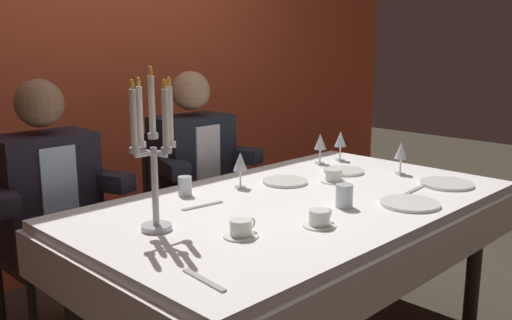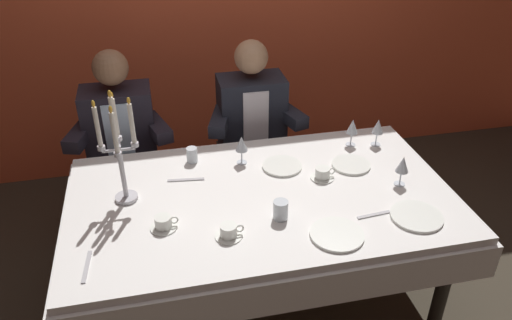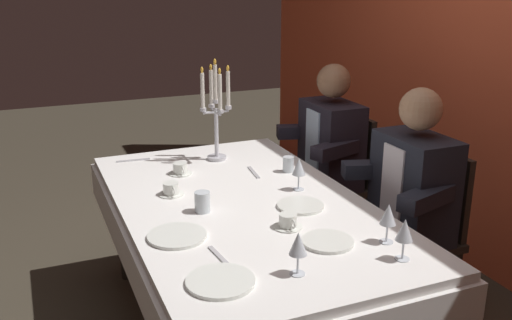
# 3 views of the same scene
# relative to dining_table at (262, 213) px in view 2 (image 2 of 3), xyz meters

# --- Properties ---
(ground_plane) EXTENTS (12.00, 12.00, 0.00)m
(ground_plane) POSITION_rel_dining_table_xyz_m (0.00, 0.00, -0.62)
(ground_plane) COLOR #3B3428
(dining_table) EXTENTS (1.94, 1.14, 0.74)m
(dining_table) POSITION_rel_dining_table_xyz_m (0.00, 0.00, 0.00)
(dining_table) COLOR white
(dining_table) RESTS_ON ground_plane
(candelabra) EXTENTS (0.19, 0.19, 0.58)m
(candelabra) POSITION_rel_dining_table_xyz_m (-0.66, 0.10, 0.39)
(candelabra) COLOR silver
(candelabra) RESTS_ON dining_table
(dinner_plate_0) EXTENTS (0.21, 0.21, 0.01)m
(dinner_plate_0) POSITION_rel_dining_table_xyz_m (0.16, 0.22, 0.13)
(dinner_plate_0) COLOR white
(dinner_plate_0) RESTS_ON dining_table
(dinner_plate_1) EXTENTS (0.24, 0.24, 0.01)m
(dinner_plate_1) POSITION_rel_dining_table_xyz_m (0.25, -0.38, 0.13)
(dinner_plate_1) COLOR white
(dinner_plate_1) RESTS_ON dining_table
(dinner_plate_2) EXTENTS (0.24, 0.24, 0.01)m
(dinner_plate_2) POSITION_rel_dining_table_xyz_m (0.66, -0.34, 0.13)
(dinner_plate_2) COLOR white
(dinner_plate_2) RESTS_ON dining_table
(dinner_plate_3) EXTENTS (0.21, 0.21, 0.01)m
(dinner_plate_3) POSITION_rel_dining_table_xyz_m (0.53, 0.16, 0.13)
(dinner_plate_3) COLOR white
(dinner_plate_3) RESTS_ON dining_table
(wine_glass_0) EXTENTS (0.07, 0.07, 0.16)m
(wine_glass_0) POSITION_rel_dining_table_xyz_m (0.62, 0.38, 0.23)
(wine_glass_0) COLOR silver
(wine_glass_0) RESTS_ON dining_table
(wine_glass_1) EXTENTS (0.07, 0.07, 0.16)m
(wine_glass_1) POSITION_rel_dining_table_xyz_m (-0.04, 0.32, 0.24)
(wine_glass_1) COLOR silver
(wine_glass_1) RESTS_ON dining_table
(wine_glass_2) EXTENTS (0.07, 0.07, 0.16)m
(wine_glass_2) POSITION_rel_dining_table_xyz_m (0.71, -0.07, 0.23)
(wine_glass_2) COLOR silver
(wine_glass_2) RESTS_ON dining_table
(wine_glass_3) EXTENTS (0.07, 0.07, 0.16)m
(wine_glass_3) POSITION_rel_dining_table_xyz_m (0.76, 0.35, 0.23)
(wine_glass_3) COLOR silver
(wine_glass_3) RESTS_ON dining_table
(water_tumbler_0) EXTENTS (0.06, 0.06, 0.08)m
(water_tumbler_0) POSITION_rel_dining_table_xyz_m (-0.30, 0.39, 0.16)
(water_tumbler_0) COLOR silver
(water_tumbler_0) RESTS_ON dining_table
(water_tumbler_1) EXTENTS (0.07, 0.07, 0.09)m
(water_tumbler_1) POSITION_rel_dining_table_xyz_m (0.04, -0.21, 0.17)
(water_tumbler_1) COLOR silver
(water_tumbler_1) RESTS_ON dining_table
(coffee_cup_0) EXTENTS (0.13, 0.12, 0.06)m
(coffee_cup_0) POSITION_rel_dining_table_xyz_m (-0.21, -0.28, 0.15)
(coffee_cup_0) COLOR white
(coffee_cup_0) RESTS_ON dining_table
(coffee_cup_1) EXTENTS (0.13, 0.12, 0.06)m
(coffee_cup_1) POSITION_rel_dining_table_xyz_m (-0.49, -0.16, 0.15)
(coffee_cup_1) COLOR white
(coffee_cup_1) RESTS_ON dining_table
(coffee_cup_2) EXTENTS (0.13, 0.12, 0.06)m
(coffee_cup_2) POSITION_rel_dining_table_xyz_m (0.34, 0.07, 0.15)
(coffee_cup_2) COLOR white
(coffee_cup_2) RESTS_ON dining_table
(spoon_0) EXTENTS (0.17, 0.03, 0.01)m
(spoon_0) POSITION_rel_dining_table_xyz_m (0.47, -0.28, 0.12)
(spoon_0) COLOR #B7B7BC
(spoon_0) RESTS_ON dining_table
(knife_1) EXTENTS (0.03, 0.19, 0.01)m
(knife_1) POSITION_rel_dining_table_xyz_m (-0.82, -0.35, 0.12)
(knife_1) COLOR #B7B7BC
(knife_1) RESTS_ON dining_table
(knife_2) EXTENTS (0.19, 0.04, 0.01)m
(knife_2) POSITION_rel_dining_table_xyz_m (-0.36, 0.21, 0.12)
(knife_2) COLOR #B7B7BC
(knife_2) RESTS_ON dining_table
(seated_diner_0) EXTENTS (0.63, 0.48, 1.24)m
(seated_diner_0) POSITION_rel_dining_table_xyz_m (-0.70, 0.89, 0.11)
(seated_diner_0) COLOR #282620
(seated_diner_0) RESTS_ON ground_plane
(seated_diner_1) EXTENTS (0.63, 0.48, 1.24)m
(seated_diner_1) POSITION_rel_dining_table_xyz_m (0.13, 0.89, 0.11)
(seated_diner_1) COLOR #282620
(seated_diner_1) RESTS_ON ground_plane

